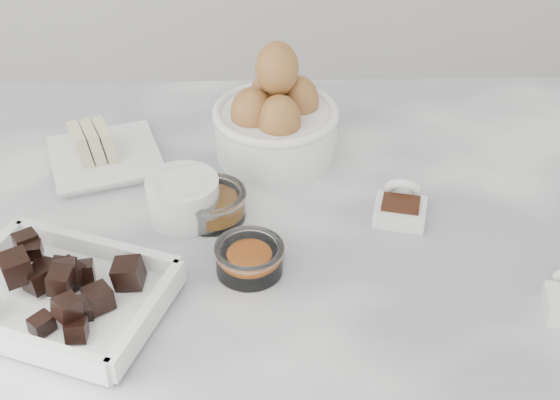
# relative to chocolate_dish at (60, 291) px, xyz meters

# --- Properties ---
(marble_slab) EXTENTS (1.20, 0.80, 0.04)m
(marble_slab) POSITION_rel_chocolate_dish_xyz_m (0.21, 0.10, -0.04)
(marble_slab) COLOR silver
(marble_slab) RESTS_ON cabinet
(chocolate_dish) EXTENTS (0.26, 0.23, 0.06)m
(chocolate_dish) POSITION_rel_chocolate_dish_xyz_m (0.00, 0.00, 0.00)
(chocolate_dish) COLOR white
(chocolate_dish) RESTS_ON marble_slab
(butter_plate) EXTENTS (0.18, 0.18, 0.06)m
(butter_plate) POSITION_rel_chocolate_dish_xyz_m (-0.00, 0.27, -0.00)
(butter_plate) COLOR white
(butter_plate) RESTS_ON marble_slab
(sugar_ramekin) EXTENTS (0.09, 0.09, 0.05)m
(sugar_ramekin) POSITION_rel_chocolate_dish_xyz_m (0.12, 0.16, 0.01)
(sugar_ramekin) COLOR white
(sugar_ramekin) RESTS_ON marble_slab
(egg_bowl) EXTENTS (0.17, 0.17, 0.16)m
(egg_bowl) POSITION_rel_chocolate_dish_xyz_m (0.23, 0.30, 0.03)
(egg_bowl) COLOR white
(egg_bowl) RESTS_ON marble_slab
(honey_bowl) EXTENTS (0.09, 0.09, 0.04)m
(honey_bowl) POSITION_rel_chocolate_dish_xyz_m (0.15, 0.15, -0.00)
(honey_bowl) COLOR white
(honey_bowl) RESTS_ON marble_slab
(zest_bowl) EXTENTS (0.08, 0.08, 0.03)m
(zest_bowl) POSITION_rel_chocolate_dish_xyz_m (0.20, 0.06, -0.00)
(zest_bowl) COLOR white
(zest_bowl) RESTS_ON marble_slab
(vanilla_spoon) EXTENTS (0.07, 0.08, 0.05)m
(vanilla_spoon) POSITION_rel_chocolate_dish_xyz_m (0.38, 0.15, -0.01)
(vanilla_spoon) COLOR white
(vanilla_spoon) RESTS_ON marble_slab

